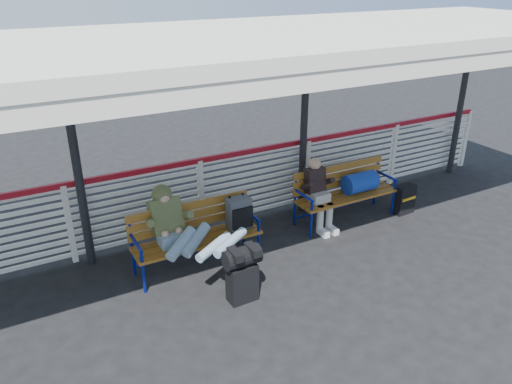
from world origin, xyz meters
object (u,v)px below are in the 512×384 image
suitcase_side (404,199)px  luggage_stack (242,272)px  bench_left (209,225)px  companion_person (319,193)px  bench_right (352,185)px  traveler_man (195,236)px

suitcase_side → luggage_stack: bearing=-169.3°
bench_left → companion_person: bearing=4.3°
companion_person → bench_left: bearing=-175.7°
bench_left → suitcase_side: 3.60m
bench_right → companion_person: 0.67m
bench_right → suitcase_side: 1.03m
suitcase_side → bench_right: bearing=158.6°
luggage_stack → companion_person: bearing=29.0°
traveler_man → bench_left: bearing=44.1°
companion_person → luggage_stack: bearing=-149.3°
bench_right → suitcase_side: size_ratio=3.55×
luggage_stack → bench_left: size_ratio=0.43×
bench_right → traveler_man: bearing=-170.5°
companion_person → bench_right: bearing=0.8°
bench_left → suitcase_side: (3.58, -0.15, -0.34)m
bench_left → companion_person: (1.98, 0.15, -0.00)m
companion_person → suitcase_side: companion_person is taller
companion_person → suitcase_side: bearing=-10.5°
bench_left → traveler_man: size_ratio=1.10×
bench_left → traveler_man: 0.50m
bench_right → companion_person: (-0.67, -0.01, 0.00)m
bench_left → companion_person: size_ratio=1.57×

